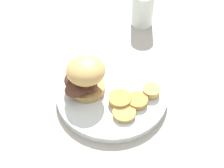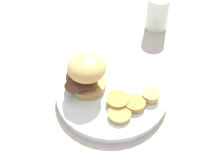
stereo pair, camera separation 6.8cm
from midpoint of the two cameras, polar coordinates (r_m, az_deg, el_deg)
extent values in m
plane|color=#B2A899|center=(0.72, 2.73, -2.55)|extent=(4.00, 4.00, 0.00)
cylinder|color=silver|center=(0.71, 2.75, -2.09)|extent=(0.25, 0.25, 0.02)
torus|color=silver|center=(0.70, 2.77, -1.69)|extent=(0.25, 0.25, 0.01)
cylinder|color=tan|center=(0.71, -1.55, -0.05)|extent=(0.08, 0.08, 0.02)
ellipsoid|color=#563323|center=(0.68, -4.09, -0.50)|extent=(0.04, 0.04, 0.02)
ellipsoid|color=#4C281E|center=(0.69, -1.62, 0.17)|extent=(0.05, 0.05, 0.02)
ellipsoid|color=brown|center=(0.69, -1.36, 0.84)|extent=(0.04, 0.03, 0.02)
ellipsoid|color=brown|center=(0.69, -2.42, 0.30)|extent=(0.06, 0.05, 0.02)
ellipsoid|color=brown|center=(0.69, -1.58, 0.23)|extent=(0.06, 0.06, 0.01)
ellipsoid|color=#4C281E|center=(0.68, -3.50, -0.17)|extent=(0.06, 0.05, 0.02)
ellipsoid|color=#4C281E|center=(0.70, -4.38, 1.18)|extent=(0.04, 0.06, 0.02)
ellipsoid|color=tan|center=(0.67, -1.64, 3.03)|extent=(0.08, 0.08, 0.05)
cylinder|color=tan|center=(0.69, 9.92, -2.17)|extent=(0.04, 0.04, 0.02)
cylinder|color=tan|center=(0.66, 4.39, -5.63)|extent=(0.05, 0.05, 0.01)
cylinder|color=#BC8942|center=(0.68, 3.97, -3.10)|extent=(0.05, 0.05, 0.01)
cylinder|color=#BC8942|center=(0.68, 7.15, -3.68)|extent=(0.05, 0.05, 0.01)
cylinder|color=silver|center=(0.89, 10.54, 12.58)|extent=(0.06, 0.06, 0.10)
camera|label=1|loc=(0.03, -87.13, 3.12)|focal=50.00mm
camera|label=2|loc=(0.03, 92.87, -3.12)|focal=50.00mm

